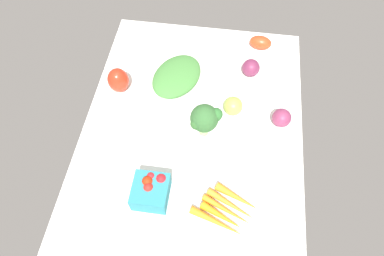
{
  "coord_description": "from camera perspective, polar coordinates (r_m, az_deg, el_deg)",
  "views": [
    {
      "loc": [
        -61.17,
        -8.43,
        104.23
      ],
      "look_at": [
        0.0,
        0.0,
        4.0
      ],
      "focal_mm": 32.14,
      "sensor_mm": 36.0,
      "label": 1
    }
  ],
  "objects": [
    {
      "name": "broccoli_head",
      "position": [
        1.12,
        2.24,
        1.71
      ],
      "size": [
        9.49,
        10.54,
        13.71
      ],
      "color": "#97BD77",
      "rests_on": "tablecloth"
    },
    {
      "name": "red_onion_center",
      "position": [
        1.22,
        14.65,
        1.65
      ],
      "size": [
        6.63,
        6.63,
        6.63
      ],
      "primitive_type": "sphere",
      "color": "#843154",
      "rests_on": "tablecloth"
    },
    {
      "name": "carrot_bunch",
      "position": [
        1.07,
        5.79,
        -13.42
      ],
      "size": [
        16.68,
        20.97,
        2.74
      ],
      "color": "orange",
      "rests_on": "tablecloth"
    },
    {
      "name": "berry_basket",
      "position": [
        1.06,
        -6.83,
        -10.28
      ],
      "size": [
        10.8,
        10.8,
        8.24
      ],
      "color": "teal",
      "rests_on": "tablecloth"
    },
    {
      "name": "bell_pepper_red",
      "position": [
        1.29,
        -12.14,
        7.76
      ],
      "size": [
        8.02,
        8.02,
        9.95
      ],
      "primitive_type": "ellipsoid",
      "rotation": [
        0.0,
        0.0,
        1.53
      ],
      "color": "red",
      "rests_on": "tablecloth"
    },
    {
      "name": "red_onion_near_basket",
      "position": [
        1.34,
        9.74,
        9.81
      ],
      "size": [
        6.75,
        6.75,
        6.75
      ],
      "primitive_type": "sphere",
      "color": "#702849",
      "rests_on": "tablecloth"
    },
    {
      "name": "tablecloth",
      "position": [
        1.2,
        0.0,
        -0.75
      ],
      "size": [
        104.0,
        76.0,
        2.0
      ],
      "primitive_type": "cube",
      "color": "white",
      "rests_on": "ground"
    },
    {
      "name": "roma_tomato",
      "position": [
        1.45,
        11.3,
        13.73
      ],
      "size": [
        6.47,
        9.43,
        5.38
      ],
      "primitive_type": "ellipsoid",
      "rotation": [
        0.0,
        0.0,
        1.44
      ],
      "color": "red",
      "rests_on": "tablecloth"
    },
    {
      "name": "leafy_greens_clump",
      "position": [
        1.31,
        -2.55,
        8.61
      ],
      "size": [
        27.08,
        23.83,
        5.3
      ],
      "primitive_type": "ellipsoid",
      "rotation": [
        0.0,
        0.0,
        5.87
      ],
      "color": "#43803A",
      "rests_on": "tablecloth"
    },
    {
      "name": "heirloom_tomato_green",
      "position": [
        1.22,
        6.8,
        3.65
      ],
      "size": [
        6.86,
        6.86,
        6.86
      ],
      "primitive_type": "sphere",
      "color": "#9CB14A",
      "rests_on": "tablecloth"
    }
  ]
}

